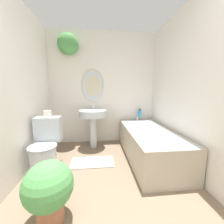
# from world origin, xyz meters

# --- Properties ---
(wall_back) EXTENTS (2.40, 0.41, 2.40)m
(wall_back) POSITION_xyz_m (-0.12, 2.90, 1.34)
(wall_back) COLOR silver
(wall_back) RESTS_ON ground_plane
(wall_right) EXTENTS (0.06, 3.02, 2.40)m
(wall_right) POSITION_xyz_m (1.17, 1.45, 1.20)
(wall_right) COLOR silver
(wall_right) RESTS_ON ground_plane
(toilet) EXTENTS (0.38, 0.57, 0.76)m
(toilet) POSITION_xyz_m (-0.89, 1.83, 0.34)
(toilet) COLOR silver
(toilet) RESTS_ON ground_plane
(pedestal_sink) EXTENTS (0.55, 0.55, 0.87)m
(pedestal_sink) POSITION_xyz_m (-0.22, 2.58, 0.61)
(pedestal_sink) COLOR silver
(pedestal_sink) RESTS_ON ground_plane
(bathtub) EXTENTS (0.75, 1.66, 0.58)m
(bathtub) POSITION_xyz_m (0.75, 2.02, 0.27)
(bathtub) COLOR #B2A893
(bathtub) RESTS_ON ground_plane
(shampoo_bottle) EXTENTS (0.07, 0.07, 0.18)m
(shampoo_bottle) POSITION_xyz_m (0.80, 2.77, 0.66)
(shampoo_bottle) COLOR #2D84C6
(shampoo_bottle) RESTS_ON bathtub
(potted_plant) EXTENTS (0.43, 0.43, 0.57)m
(potted_plant) POSITION_xyz_m (-0.56, 0.96, 0.33)
(potted_plant) COLOR #9E6042
(potted_plant) RESTS_ON ground_plane
(bath_mat) EXTENTS (0.69, 0.34, 0.02)m
(bath_mat) POSITION_xyz_m (-0.22, 1.93, 0.01)
(bath_mat) COLOR silver
(bath_mat) RESTS_ON ground_plane
(toilet_paper_roll) EXTENTS (0.11, 0.11, 0.10)m
(toilet_paper_roll) POSITION_xyz_m (-0.89, 2.01, 0.81)
(toilet_paper_roll) COLOR white
(toilet_paper_roll) RESTS_ON toilet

